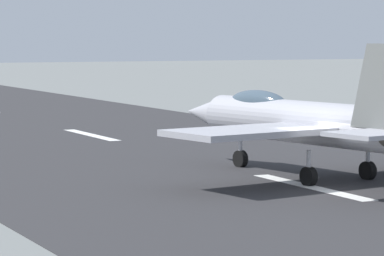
{
  "coord_description": "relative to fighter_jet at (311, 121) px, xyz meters",
  "views": [
    {
      "loc": [
        -34.86,
        21.99,
        5.82
      ],
      "look_at": [
        3.65,
        3.61,
        2.2
      ],
      "focal_mm": 101.26,
      "sensor_mm": 36.0,
      "label": 1
    }
  ],
  "objects": [
    {
      "name": "runway_strip",
      "position": [
        -2.82,
        1.4,
        -2.36
      ],
      "size": [
        240.0,
        26.0,
        0.02
      ],
      "color": "#2D2D2F",
      "rests_on": "ground"
    },
    {
      "name": "fighter_jet",
      "position": [
        0.0,
        0.0,
        0.0
      ],
      "size": [
        16.43,
        14.42,
        5.56
      ],
      "color": "#A6A6AF",
      "rests_on": "ground"
    },
    {
      "name": "marker_cone_far",
      "position": [
        27.62,
        -11.37,
        -2.09
      ],
      "size": [
        0.44,
        0.44,
        0.55
      ],
      "primitive_type": "cone",
      "color": "orange",
      "rests_on": "ground"
    },
    {
      "name": "ground_plane",
      "position": [
        -2.8,
        1.4,
        -2.37
      ],
      "size": [
        400.0,
        400.0,
        0.0
      ],
      "primitive_type": "plane",
      "color": "slate"
    }
  ]
}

